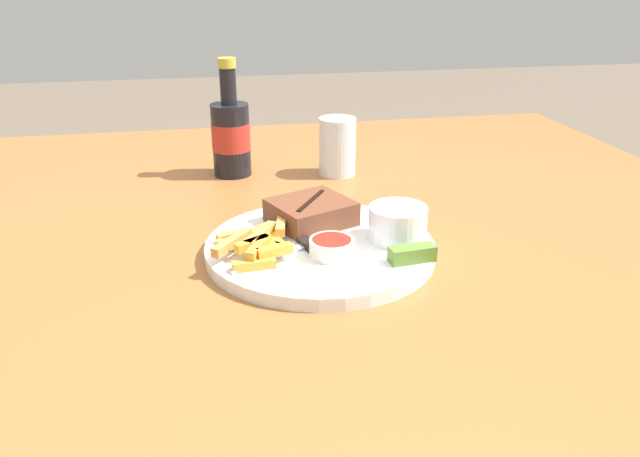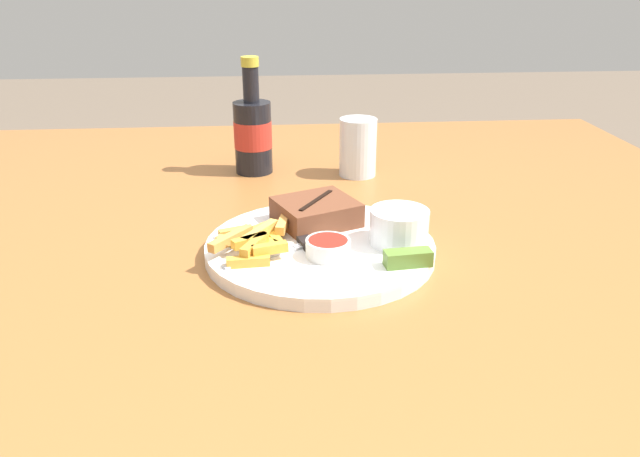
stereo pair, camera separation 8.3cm
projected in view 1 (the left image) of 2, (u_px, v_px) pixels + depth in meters
dining_table at (320, 294)px, 0.87m from camera, size 1.43×1.46×0.76m
dinner_plate at (320, 248)px, 0.84m from camera, size 0.31×0.31×0.02m
steak_portion at (308, 212)px, 0.89m from camera, size 0.13×0.13×0.04m
fries_pile at (256, 242)px, 0.81m from camera, size 0.11×0.13×0.02m
coleslaw_cup at (398, 221)px, 0.83m from camera, size 0.08×0.08×0.05m
dipping_sauce_cup at (332, 247)px, 0.79m from camera, size 0.06×0.06×0.02m
pickle_spear at (412, 254)px, 0.78m from camera, size 0.06×0.03×0.02m
fork_utensil at (271, 258)px, 0.79m from camera, size 0.12×0.08×0.00m
knife_utensil at (295, 233)px, 0.86m from camera, size 0.06×0.16×0.01m
beer_bottle at (231, 135)px, 1.13m from camera, size 0.07×0.07×0.21m
drinking_glass at (337, 146)px, 1.14m from camera, size 0.07×0.07×0.11m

